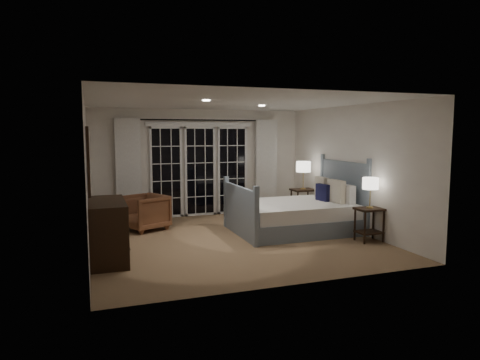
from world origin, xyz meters
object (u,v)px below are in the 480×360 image
object	(u,v)px
armchair	(145,212)
lamp_right	(303,167)
bed	(297,214)
nightstand_left	(369,219)
nightstand_right	(303,199)
dresser	(108,231)
lamp_left	(370,184)

from	to	relation	value
armchair	lamp_right	bearing A→B (deg)	65.10
bed	lamp_right	distance (m)	1.62
bed	nightstand_left	world-z (taller)	bed
nightstand_right	armchair	world-z (taller)	armchair
bed	nightstand_left	distance (m)	1.46
bed	nightstand_right	distance (m)	1.39
bed	nightstand_right	world-z (taller)	bed
armchair	dresser	distance (m)	2.06
lamp_left	armchair	size ratio (longest dim) A/B	0.70
lamp_right	armchair	bearing A→B (deg)	-179.15
dresser	armchair	bearing A→B (deg)	67.34
bed	dresser	world-z (taller)	bed
dresser	nightstand_left	bearing A→B (deg)	-4.79
bed	armchair	xyz separation A→B (m)	(-2.85, 1.11, 0.02)
nightstand_left	dresser	world-z (taller)	dresser
nightstand_left	armchair	distance (m)	4.36
lamp_right	bed	bearing A→B (deg)	-122.82
armchair	nightstand_right	bearing A→B (deg)	65.10
lamp_left	nightstand_left	bearing A→B (deg)	0.00
nightstand_left	nightstand_right	world-z (taller)	nightstand_right
nightstand_right	dresser	xyz separation A→B (m)	(-4.39, -1.96, 0.02)
bed	lamp_right	bearing A→B (deg)	57.18
dresser	lamp_left	bearing A→B (deg)	-4.79
nightstand_left	armchair	xyz separation A→B (m)	(-3.71, 2.28, -0.04)
bed	lamp_right	world-z (taller)	bed
lamp_left	lamp_right	distance (m)	2.34
nightstand_right	dresser	distance (m)	4.81
lamp_right	armchair	size ratio (longest dim) A/B	0.81
nightstand_left	lamp_right	size ratio (longest dim) A/B	0.96
armchair	nightstand_left	bearing A→B (deg)	32.70
nightstand_left	dresser	distance (m)	4.53
nightstand_left	nightstand_right	distance (m)	2.34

